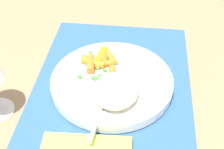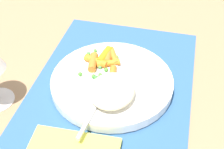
# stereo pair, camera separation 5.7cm
# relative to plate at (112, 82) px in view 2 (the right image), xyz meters

# --- Properties ---
(ground_plane) EXTENTS (2.40, 2.40, 0.00)m
(ground_plane) POSITION_rel_plate_xyz_m (0.00, 0.00, -0.02)
(ground_plane) COLOR #997551
(placemat) EXTENTS (0.45, 0.31, 0.01)m
(placemat) POSITION_rel_plate_xyz_m (0.00, 0.00, -0.01)
(placemat) COLOR #2D5684
(placemat) RESTS_ON ground_plane
(plate) EXTENTS (0.24, 0.24, 0.02)m
(plate) POSITION_rel_plate_xyz_m (0.00, 0.00, 0.00)
(plate) COLOR white
(plate) RESTS_ON placemat
(rice_mound) EXTENTS (0.09, 0.08, 0.03)m
(rice_mound) POSITION_rel_plate_xyz_m (-0.05, -0.01, 0.03)
(rice_mound) COLOR beige
(rice_mound) RESTS_ON plate
(carrot_portion) EXTENTS (0.10, 0.08, 0.02)m
(carrot_portion) POSITION_rel_plate_xyz_m (0.04, 0.03, 0.02)
(carrot_portion) COLOR orange
(carrot_portion) RESTS_ON plate
(pea_scatter) EXTENTS (0.09, 0.07, 0.01)m
(pea_scatter) POSITION_rel_plate_xyz_m (0.03, 0.03, 0.01)
(pea_scatter) COLOR #59B33A
(pea_scatter) RESTS_ON plate
(fork) EXTENTS (0.19, 0.03, 0.01)m
(fork) POSITION_rel_plate_xyz_m (-0.04, 0.00, 0.01)
(fork) COLOR #BBBBBB
(fork) RESTS_ON plate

